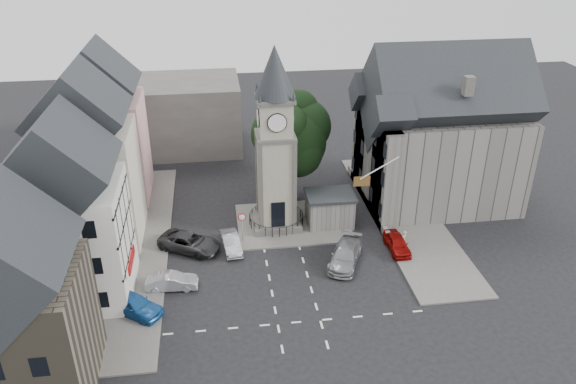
{
  "coord_description": "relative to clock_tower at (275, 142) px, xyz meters",
  "views": [
    {
      "loc": [
        -4.93,
        -35.74,
        25.96
      ],
      "look_at": [
        0.67,
        5.0,
        4.82
      ],
      "focal_mm": 35.0,
      "sensor_mm": 36.0,
      "label": 1
    }
  ],
  "objects": [
    {
      "name": "town_tree",
      "position": [
        2.0,
        5.01,
        -1.15
      ],
      "size": [
        7.2,
        7.2,
        10.8
      ],
      "color": "black",
      "rests_on": "ground"
    },
    {
      "name": "car_island_silver",
      "position": [
        -4.25,
        -3.49,
        -7.47
      ],
      "size": [
        1.88,
        4.08,
        1.3
      ],
      "primitive_type": "imported",
      "rotation": [
        0.0,
        0.0,
        0.13
      ],
      "color": "#909497",
      "rests_on": "ground"
    },
    {
      "name": "terrace_cream",
      "position": [
        -15.5,
        0.01,
        -1.54
      ],
      "size": [
        8.1,
        7.6,
        12.8
      ],
      "color": "beige",
      "rests_on": "ground"
    },
    {
      "name": "ground",
      "position": [
        0.0,
        -7.99,
        -8.12
      ],
      "size": [
        120.0,
        120.0,
        0.0
      ],
      "primitive_type": "plane",
      "color": "black",
      "rests_on": "ground"
    },
    {
      "name": "warning_sign_post",
      "position": [
        -3.2,
        -2.56,
        -6.09
      ],
      "size": [
        0.7,
        0.19,
        2.85
      ],
      "color": "black",
      "rests_on": "ground"
    },
    {
      "name": "car_west_blue",
      "position": [
        -11.5,
        -10.92,
        -7.34
      ],
      "size": [
        4.81,
        4.13,
        1.56
      ],
      "primitive_type": "imported",
      "rotation": [
        0.0,
        0.0,
        0.96
      ],
      "color": "#1B5498",
      "rests_on": "ground"
    },
    {
      "name": "road_markings",
      "position": [
        0.0,
        -13.49,
        -8.12
      ],
      "size": [
        20.0,
        8.0,
        0.01
      ],
      "primitive_type": "cube",
      "color": "silver",
      "rests_on": "ground"
    },
    {
      "name": "flagpole",
      "position": [
        8.0,
        -3.99,
        -1.12
      ],
      "size": [
        3.68,
        0.1,
        2.74
      ],
      "color": "white",
      "rests_on": "ground"
    },
    {
      "name": "clock_tower",
      "position": [
        0.0,
        0.0,
        0.0
      ],
      "size": [
        4.86,
        4.86,
        16.25
      ],
      "color": "#4C4944",
      "rests_on": "ground"
    },
    {
      "name": "terrace_pink",
      "position": [
        -15.5,
        8.01,
        -1.54
      ],
      "size": [
        8.1,
        7.6,
        12.8
      ],
      "color": "pink",
      "rests_on": "ground"
    },
    {
      "name": "car_west_silver",
      "position": [
        -8.92,
        -8.36,
        -7.48
      ],
      "size": [
        3.94,
        1.52,
        1.28
      ],
      "primitive_type": "imported",
      "rotation": [
        0.0,
        0.0,
        1.53
      ],
      "color": "#A2A3AA",
      "rests_on": "ground"
    },
    {
      "name": "central_island",
      "position": [
        1.5,
        0.01,
        -8.04
      ],
      "size": [
        10.0,
        8.0,
        0.16
      ],
      "primitive_type": "cube",
      "color": "#595651",
      "rests_on": "ground"
    },
    {
      "name": "pavement_west",
      "position": [
        -12.5,
        -1.99,
        -8.05
      ],
      "size": [
        6.0,
        30.0,
        0.14
      ],
      "primitive_type": "cube",
      "color": "#595651",
      "rests_on": "ground"
    },
    {
      "name": "east_boundary_wall",
      "position": [
        9.2,
        2.01,
        -7.67
      ],
      "size": [
        0.4,
        16.0,
        0.9
      ],
      "primitive_type": "cube",
      "color": "#635F5B",
      "rests_on": "ground"
    },
    {
      "name": "terrace_tudor",
      "position": [
        -15.5,
        -7.99,
        -1.93
      ],
      "size": [
        8.1,
        7.6,
        12.0
      ],
      "color": "silver",
      "rests_on": "ground"
    },
    {
      "name": "stone_shelter",
      "position": [
        4.8,
        -0.49,
        -6.57
      ],
      "size": [
        4.3,
        3.3,
        3.08
      ],
      "color": "#635F5B",
      "rests_on": "ground"
    },
    {
      "name": "car_east_red",
      "position": [
        9.54,
        -5.55,
        -7.45
      ],
      "size": [
        1.65,
        3.95,
        1.33
      ],
      "primitive_type": "imported",
      "rotation": [
        0.0,
        0.0,
        0.02
      ],
      "color": "maroon",
      "rests_on": "ground"
    },
    {
      "name": "pavement_east",
      "position": [
        12.0,
        0.01,
        -8.05
      ],
      "size": [
        6.0,
        26.0,
        0.14
      ],
      "primitive_type": "cube",
      "color": "#595651",
      "rests_on": "ground"
    },
    {
      "name": "backdrop_west",
      "position": [
        -12.0,
        20.01,
        -4.12
      ],
      "size": [
        20.0,
        10.0,
        8.0
      ],
      "primitive_type": "cube",
      "color": "#4C4944",
      "rests_on": "ground"
    },
    {
      "name": "building_sw_stone",
      "position": [
        -17.0,
        -16.99,
        -2.77
      ],
      "size": [
        8.6,
        7.6,
        10.4
      ],
      "color": "#484336",
      "rests_on": "ground"
    },
    {
      "name": "car_west_grey",
      "position": [
        -7.7,
        -3.15,
        -7.39
      ],
      "size": [
        5.8,
        4.72,
        1.47
      ],
      "primitive_type": "imported",
      "rotation": [
        0.0,
        0.0,
        1.06
      ],
      "color": "#2B2C2E",
      "rests_on": "ground"
    },
    {
      "name": "east_building",
      "position": [
        15.59,
        3.01,
        -1.86
      ],
      "size": [
        14.4,
        11.4,
        12.6
      ],
      "color": "#635F5B",
      "rests_on": "ground"
    },
    {
      "name": "pedestrian",
      "position": [
        10.16,
        -5.32,
        -7.29
      ],
      "size": [
        0.71,
        0.7,
        1.65
      ],
      "primitive_type": "imported",
      "rotation": [
        0.0,
        0.0,
        3.91
      ],
      "color": "#A7A18A",
      "rests_on": "ground"
    },
    {
      "name": "car_island_east",
      "position": [
        4.81,
        -6.82,
        -7.36
      ],
      "size": [
        4.09,
        5.62,
        1.51
      ],
      "primitive_type": "imported",
      "rotation": [
        0.0,
        0.0,
        -0.43
      ],
      "color": "gray",
      "rests_on": "ground"
    }
  ]
}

